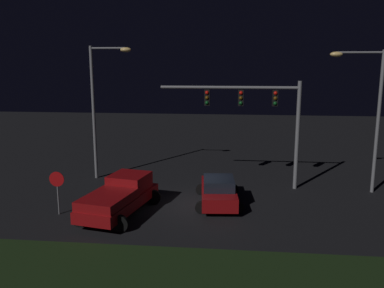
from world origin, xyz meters
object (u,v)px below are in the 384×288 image
at_px(car_sedan, 218,191).
at_px(stop_sign, 57,185).
at_px(pickup_truck, 121,195).
at_px(street_lamp_right, 368,104).
at_px(traffic_signal_gantry, 257,108).
at_px(street_lamp_left, 101,97).

height_order(car_sedan, stop_sign, stop_sign).
relative_size(pickup_truck, street_lamp_right, 0.69).
height_order(car_sedan, traffic_signal_gantry, traffic_signal_gantry).
bearing_deg(pickup_truck, traffic_signal_gantry, -41.34).
xyz_separation_m(traffic_signal_gantry, stop_sign, (-10.03, -5.67, -3.34)).
distance_m(pickup_truck, street_lamp_left, 8.18).
height_order(pickup_truck, traffic_signal_gantry, traffic_signal_gantry).
bearing_deg(car_sedan, street_lamp_left, 56.09).
bearing_deg(car_sedan, stop_sign, 101.86).
relative_size(street_lamp_left, street_lamp_right, 1.04).
height_order(pickup_truck, street_lamp_left, street_lamp_left).
height_order(pickup_truck, street_lamp_right, street_lamp_right).
xyz_separation_m(pickup_truck, car_sedan, (4.86, 1.92, -0.26)).
bearing_deg(traffic_signal_gantry, pickup_truck, -143.06).
relative_size(car_sedan, street_lamp_right, 0.55).
distance_m(pickup_truck, traffic_signal_gantry, 9.52).
height_order(pickup_truck, stop_sign, stop_sign).
bearing_deg(street_lamp_right, street_lamp_left, 175.48).
xyz_separation_m(car_sedan, street_lamp_left, (-7.78, 4.33, 4.64)).
xyz_separation_m(car_sedan, street_lamp_right, (8.36, 3.06, 4.48)).
bearing_deg(stop_sign, traffic_signal_gantry, 29.49).
bearing_deg(street_lamp_left, stop_sign, -91.40).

